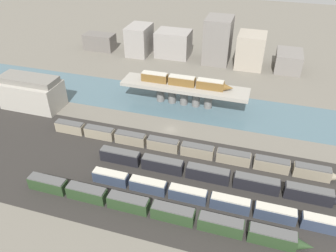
{
  "coord_description": "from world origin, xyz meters",
  "views": [
    {
      "loc": [
        26.23,
        -89.18,
        64.19
      ],
      "look_at": [
        0.0,
        -2.81,
        3.22
      ],
      "focal_mm": 35.0,
      "sensor_mm": 36.0,
      "label": 1
    }
  ],
  "objects_px": {
    "train_yard_near": "(155,209)",
    "train_yard_mid": "(213,200)",
    "train_on_bridge": "(185,81)",
    "train_yard_far": "(213,175)",
    "train_yard_outer": "(184,148)",
    "warehouse_building": "(32,92)"
  },
  "relations": [
    {
      "from": "train_on_bridge",
      "to": "train_yard_mid",
      "type": "height_order",
      "value": "train_on_bridge"
    },
    {
      "from": "train_yard_mid",
      "to": "train_yard_outer",
      "type": "bearing_deg",
      "value": 124.29
    },
    {
      "from": "train_on_bridge",
      "to": "train_yard_outer",
      "type": "height_order",
      "value": "train_on_bridge"
    },
    {
      "from": "train_yard_mid",
      "to": "train_yard_far",
      "type": "distance_m",
      "value": 9.21
    },
    {
      "from": "train_yard_far",
      "to": "warehouse_building",
      "type": "xyz_separation_m",
      "value": [
        -72.87,
        20.84,
        3.87
      ]
    },
    {
      "from": "train_yard_near",
      "to": "train_yard_outer",
      "type": "xyz_separation_m",
      "value": [
        0.47,
        25.83,
        -0.04
      ]
    },
    {
      "from": "train_yard_mid",
      "to": "train_yard_far",
      "type": "bearing_deg",
      "value": 101.44
    },
    {
      "from": "train_on_bridge",
      "to": "train_yard_near",
      "type": "distance_m",
      "value": 56.42
    },
    {
      "from": "train_yard_mid",
      "to": "warehouse_building",
      "type": "distance_m",
      "value": 80.54
    },
    {
      "from": "train_yard_near",
      "to": "train_yard_mid",
      "type": "relative_size",
      "value": 1.06
    },
    {
      "from": "train_on_bridge",
      "to": "train_yard_far",
      "type": "height_order",
      "value": "train_on_bridge"
    },
    {
      "from": "train_yard_near",
      "to": "warehouse_building",
      "type": "distance_m",
      "value": 72.09
    },
    {
      "from": "train_yard_far",
      "to": "train_yard_outer",
      "type": "relative_size",
      "value": 0.77
    },
    {
      "from": "train_on_bridge",
      "to": "train_yard_mid",
      "type": "xyz_separation_m",
      "value": [
        19.89,
        -48.11,
        -7.97
      ]
    },
    {
      "from": "train_yard_near",
      "to": "train_yard_far",
      "type": "xyz_separation_m",
      "value": [
        11.25,
        16.36,
        0.1
      ]
    },
    {
      "from": "train_on_bridge",
      "to": "train_yard_near",
      "type": "height_order",
      "value": "train_on_bridge"
    },
    {
      "from": "train_yard_mid",
      "to": "train_yard_outer",
      "type": "distance_m",
      "value": 22.38
    },
    {
      "from": "train_yard_outer",
      "to": "train_yard_near",
      "type": "bearing_deg",
      "value": -91.03
    },
    {
      "from": "train_yard_near",
      "to": "train_yard_outer",
      "type": "bearing_deg",
      "value": 88.97
    },
    {
      "from": "train_on_bridge",
      "to": "warehouse_building",
      "type": "distance_m",
      "value": 57.89
    },
    {
      "from": "train_yard_near",
      "to": "train_yard_far",
      "type": "relative_size",
      "value": 1.05
    },
    {
      "from": "train_on_bridge",
      "to": "train_yard_far",
      "type": "relative_size",
      "value": 0.5
    }
  ]
}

